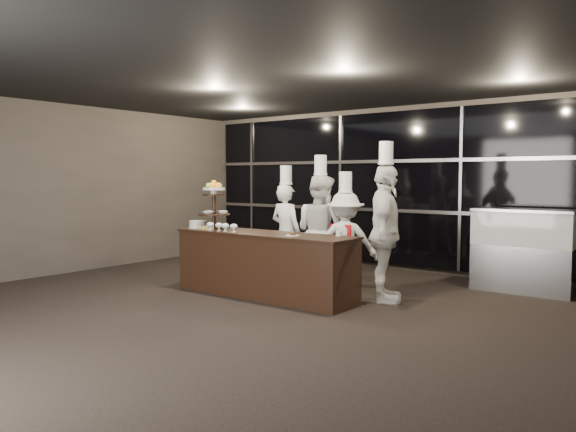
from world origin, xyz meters
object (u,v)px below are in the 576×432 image
Objects in this scene: chef_a at (286,231)px; chef_d at (385,232)px; buffet_counter at (264,264)px; chef_c at (345,242)px; layer_cake at (198,224)px; display_stand at (214,201)px; display_case at (524,246)px; chef_b at (320,231)px.

chef_d reaches higher than chef_a.
chef_c is at bearing 51.23° from buffet_counter.
chef_a reaches higher than layer_cake.
display_case is at bearing 34.21° from display_stand.
chef_d reaches higher than display_stand.
chef_a is 0.75m from chef_b.
display_case is 3.65m from chef_a.
buffet_counter is 1.50× the size of chef_a.
layer_cake is 0.21× the size of display_case.
chef_d reaches higher than buffet_counter.
display_stand is 2.67m from chef_d.
display_stand is at bearing -114.59° from chef_a.
chef_c is at bearing 25.76° from layer_cake.
chef_d is at bearing -13.13° from chef_b.
chef_b is at bearing -7.21° from chef_a.
chef_c reaches higher than display_case.
display_stand is (-1.00, -0.00, 0.87)m from buffet_counter.
layer_cake is at bearing -147.33° from display_case.
display_case is 2.67m from chef_c.
layer_cake is at bearing -170.83° from display_stand.
chef_d is (0.77, -0.21, 0.20)m from chef_c.
chef_a is 1.26m from chef_c.
layer_cake is 2.95m from chef_d.
display_stand is at bearing -163.71° from chef_d.
display_case is at bearing 31.41° from chef_b.
chef_a is (-0.48, 1.13, 0.36)m from buffet_counter.
chef_d is at bearing 25.77° from buffet_counter.
display_stand is 0.52× the size of display_case.
layer_cake is at bearing -145.32° from chef_b.
chef_b reaches higher than chef_c.
chef_c is at bearing 28.31° from display_stand.
chef_a is at bearing 65.41° from display_stand.
chef_b is 1.14× the size of chef_c.
chef_b reaches higher than display_stand.
buffet_counter is 1.98× the size of display_case.
buffet_counter is at bearing 2.19° from layer_cake.
chef_a reaches higher than display_stand.
chef_b is at bearing 170.24° from chef_c.
chef_c is (0.50, -0.09, -0.13)m from chef_b.
chef_a is (-3.33, -1.49, 0.14)m from display_case.
display_stand is 2.48× the size of layer_cake.
chef_c is 0.82m from chef_d.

